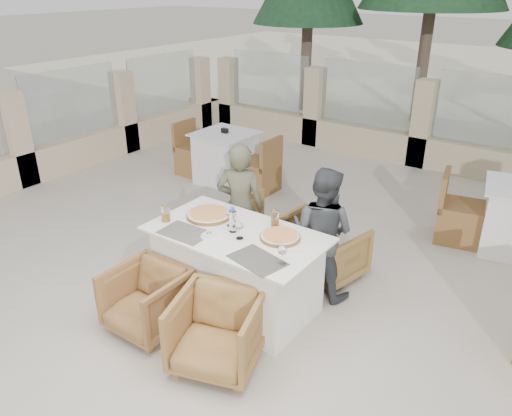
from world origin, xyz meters
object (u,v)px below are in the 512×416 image
Objects in this scene: wine_glass_near at (240,229)px; diner_left at (240,207)px; dining_table at (237,269)px; beer_glass_right at (275,218)px; wine_glass_corner at (283,254)px; pizza_left at (209,214)px; pizza_right at (280,236)px; armchair_far_left at (264,229)px; beer_glass_left at (166,213)px; diner_right at (322,233)px; wine_glass_centre at (230,217)px; bg_table_a at (226,158)px; armchair_near_left at (147,300)px; water_bottle at (233,220)px; armchair_far_right at (331,252)px; olive_dish at (209,234)px; armchair_near_right at (217,332)px.

diner_left is (-0.51, 0.68, -0.18)m from wine_glass_near.
dining_table is 10.82× the size of beer_glass_right.
pizza_left is at bearing 163.15° from wine_glass_corner.
armchair_far_left is (-0.72, 0.78, -0.47)m from pizza_right.
pizza_right is at bearing 125.82° from wine_glass_corner.
wine_glass_near reaches higher than pizza_right.
diner_right is at bearing 35.41° from beer_glass_left.
wine_glass_centre is at bearing -173.60° from pizza_right.
bg_table_a is (-1.65, 1.78, -0.30)m from diner_left.
wine_glass_near reaches higher than armchair_far_left.
armchair_near_left is (-0.63, -1.05, -0.56)m from beer_glass_right.
diner_left is at bearing 127.28° from wine_glass_near.
pizza_right is 1.16m from armchair_far_left.
pizza_left is 0.51m from diner_left.
beer_glass_right reaches higher than dining_table.
wine_glass_centre reaches higher than bg_table_a.
armchair_near_left is at bearing -120.20° from dining_table.
beer_glass_right is 0.96m from armchair_far_left.
water_bottle is 0.74m from diner_left.
armchair_far_left is at bearing 16.37° from armchair_far_right.
dining_table is 0.80m from diner_left.
pizza_left reaches higher than dining_table.
olive_dish is at bearing 179.46° from wine_glass_corner.
water_bottle is at bearing 162.61° from wine_glass_corner.
wine_glass_centre is (-0.13, 0.08, 0.48)m from dining_table.
wine_glass_centre is at bearing 103.01° from armchair_near_right.
olive_dish is 0.18× the size of armchair_far_right.
beer_glass_right is at bearing -42.19° from bg_table_a.
armchair_near_right is (0.27, -0.65, -0.55)m from wine_glass_near.
armchair_far_left is at bearing 99.53° from olive_dish.
wine_glass_near is at bearing 93.91° from armchair_near_right.
dining_table is at bearing 0.18° from water_bottle.
beer_glass_right is (0.24, 0.32, -0.04)m from water_bottle.
dining_table is at bearing 98.10° from armchair_near_right.
wine_glass_near reaches higher than armchair_far_right.
wine_glass_corner is 0.26× the size of armchair_far_left.
pizza_left is 0.26× the size of bg_table_a.
armchair_far_left is 0.52× the size of diner_left.
diner_right is at bearing 65.03° from armchair_near_right.
armchair_near_left is (-0.09, -1.65, -0.03)m from armchair_far_left.
wine_glass_near is 1.02m from armchair_near_left.
water_bottle is at bearing 100.43° from armchair_near_right.
pizza_right reaches higher than bg_table_a.
diner_left reaches higher than armchair_near_right.
armchair_far_right is 0.99× the size of armchair_near_left.
wine_glass_corner is 1.18× the size of beer_glass_left.
pizza_right is 1.11m from beer_glass_left.
armchair_far_left is at bearing 86.38° from armchair_near_left.
armchair_near_left is at bearing -110.30° from wine_glass_centre.
diner_right is at bearing 158.38° from diner_left.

